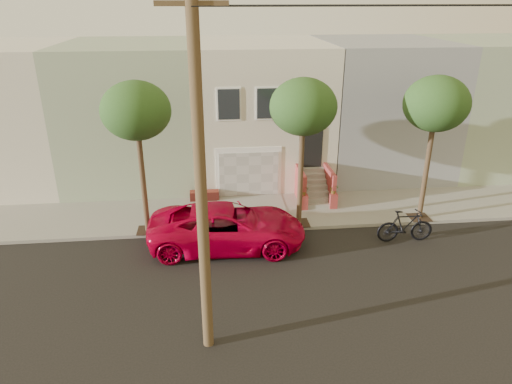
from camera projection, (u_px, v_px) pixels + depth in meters
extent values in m
plane|color=black|center=(291.00, 277.00, 16.74)|extent=(90.00, 90.00, 0.00)
cube|color=gray|center=(272.00, 212.00, 21.61)|extent=(40.00, 3.70, 0.15)
cube|color=beige|center=(258.00, 108.00, 25.57)|extent=(7.00, 8.00, 7.00)
cube|color=#8FA282|center=(133.00, 111.00, 24.92)|extent=(6.50, 8.00, 7.00)
cube|color=gray|center=(378.00, 105.00, 26.21)|extent=(6.50, 8.00, 7.00)
cube|color=beige|center=(6.00, 113.00, 24.31)|extent=(6.50, 8.00, 7.00)
cube|color=#8FA282|center=(487.00, 102.00, 26.82)|extent=(6.50, 8.00, 7.00)
cube|color=white|center=(249.00, 172.00, 22.72)|extent=(3.20, 0.12, 2.50)
cube|color=beige|center=(249.00, 174.00, 22.70)|extent=(2.90, 0.06, 2.20)
cube|color=gray|center=(252.00, 211.00, 21.49)|extent=(3.20, 3.70, 0.02)
cube|color=maroon|center=(205.00, 195.00, 22.62)|extent=(1.40, 0.45, 0.44)
cube|color=black|center=(312.00, 148.00, 22.51)|extent=(1.00, 0.06, 2.00)
cube|color=#3F4751|center=(229.00, 104.00, 21.28)|extent=(1.00, 0.06, 1.40)
cube|color=white|center=(229.00, 104.00, 21.29)|extent=(1.15, 0.05, 1.55)
cube|color=#3F4751|center=(268.00, 103.00, 21.45)|extent=(1.00, 0.06, 1.40)
cube|color=white|center=(268.00, 103.00, 21.46)|extent=(1.15, 0.05, 1.55)
cube|color=#3F4751|center=(306.00, 103.00, 21.62)|extent=(1.00, 0.06, 1.40)
cube|color=white|center=(306.00, 103.00, 21.63)|extent=(1.15, 0.05, 1.55)
cube|color=gray|center=(318.00, 206.00, 21.77)|extent=(1.20, 0.28, 0.20)
cube|color=gray|center=(317.00, 200.00, 21.95)|extent=(1.20, 0.28, 0.20)
cube|color=gray|center=(316.00, 193.00, 22.13)|extent=(1.20, 0.28, 0.20)
cube|color=gray|center=(315.00, 187.00, 22.31)|extent=(1.20, 0.28, 0.20)
cube|color=gray|center=(314.00, 181.00, 22.49)|extent=(1.20, 0.28, 0.20)
cube|color=gray|center=(313.00, 175.00, 22.66)|extent=(1.20, 0.28, 0.20)
cube|color=gray|center=(312.00, 170.00, 22.84)|extent=(1.20, 0.28, 0.20)
cube|color=#993432|center=(300.00, 186.00, 22.20)|extent=(0.18, 1.96, 1.60)
cube|color=#993432|center=(329.00, 185.00, 22.33)|extent=(0.18, 1.96, 1.60)
cube|color=#993432|center=(304.00, 202.00, 21.57)|extent=(0.35, 0.35, 0.70)
imported|color=#1C3F16|center=(304.00, 191.00, 21.35)|extent=(0.40, 0.35, 0.45)
cube|color=#993432|center=(333.00, 201.00, 21.70)|extent=(0.35, 0.35, 0.70)
imported|color=#1C3F16|center=(334.00, 189.00, 21.48)|extent=(0.41, 0.35, 0.45)
cube|color=#2D2116|center=(148.00, 230.00, 19.73)|extent=(0.90, 0.90, 0.02)
cylinder|color=#3E2D1C|center=(143.00, 184.00, 18.91)|extent=(0.22, 0.22, 4.20)
ellipsoid|color=#1C3F16|center=(136.00, 111.00, 17.72)|extent=(2.70, 2.57, 2.29)
cube|color=#2D2116|center=(299.00, 223.00, 20.34)|extent=(0.90, 0.90, 0.02)
cylinder|color=#3E2D1C|center=(300.00, 179.00, 19.52)|extent=(0.22, 0.22, 4.20)
ellipsoid|color=#1C3F16|center=(303.00, 107.00, 18.33)|extent=(2.70, 2.57, 2.29)
cube|color=#2D2116|center=(419.00, 217.00, 20.86)|extent=(0.90, 0.90, 0.02)
cylinder|color=#3E2D1C|center=(426.00, 174.00, 20.04)|extent=(0.22, 0.22, 4.20)
ellipsoid|color=#1C3F16|center=(436.00, 104.00, 18.85)|extent=(2.70, 2.57, 2.29)
cylinder|color=#4B3622|center=(201.00, 185.00, 11.57)|extent=(0.30, 0.30, 10.00)
cube|color=#4B3622|center=(192.00, 3.00, 9.93)|extent=(1.60, 0.12, 0.12)
imported|color=#B40026|center=(227.00, 227.00, 18.48)|extent=(6.32, 3.11, 1.72)
imported|color=black|center=(405.00, 226.00, 18.90)|extent=(2.32, 0.71, 1.39)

